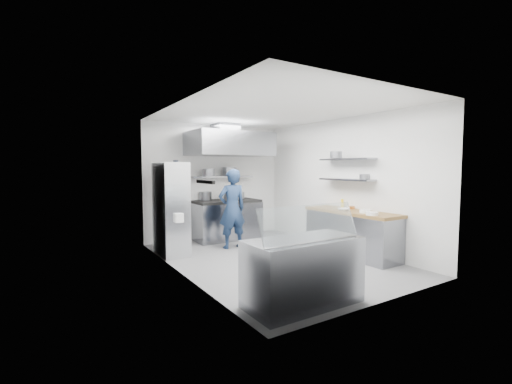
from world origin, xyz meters
TOP-DOWN VIEW (x-y plane):
  - floor at (0.00, 0.00)m, footprint 5.00×5.00m
  - ceiling at (0.00, 0.00)m, footprint 5.00×5.00m
  - wall_back at (0.00, 2.50)m, footprint 3.60×2.80m
  - wall_front at (0.00, -2.50)m, footprint 3.60×2.80m
  - wall_left at (-1.80, 0.00)m, footprint 2.80×5.00m
  - wall_right at (1.80, 0.00)m, footprint 2.80×5.00m
  - gas_range at (0.10, 2.10)m, footprint 1.60×0.80m
  - cooktop at (0.10, 2.10)m, footprint 1.57×0.78m
  - stock_pot_left at (-0.33, 2.40)m, footprint 0.30×0.30m
  - stock_pot_mid at (0.19, 2.03)m, footprint 0.37×0.37m
  - stock_pot_right at (0.57, 2.29)m, footprint 0.25×0.25m
  - over_range_shelf at (0.10, 2.34)m, footprint 1.60×0.30m
  - shelf_pot_a at (-0.33, 2.20)m, footprint 0.29×0.29m
  - shelf_pot_b at (0.26, 2.26)m, footprint 0.33×0.33m
  - extractor_hood at (0.10, 1.93)m, footprint 1.90×1.15m
  - hood_duct at (0.10, 2.15)m, footprint 0.55×0.55m
  - red_firebox at (-1.25, 2.44)m, footprint 0.22×0.10m
  - chef at (-0.23, 1.21)m, footprint 0.65×0.44m
  - wire_rack at (-1.53, 1.37)m, footprint 0.50×0.90m
  - rack_bin_a at (-1.53, 0.92)m, footprint 0.15×0.19m
  - rack_bin_b at (-1.53, 1.33)m, footprint 0.15×0.20m
  - rack_jar at (-1.48, 1.17)m, footprint 0.10×0.10m
  - knife_strip at (-1.78, -0.90)m, footprint 0.04×0.55m
  - prep_counter_base at (1.48, -0.60)m, footprint 0.62×2.00m
  - prep_counter_top at (1.48, -0.60)m, footprint 0.65×2.04m
  - plate_stack_a at (1.27, -1.27)m, footprint 0.21×0.21m
  - plate_stack_b at (1.42, -1.00)m, footprint 0.22×0.22m
  - copper_pan at (1.67, -0.42)m, footprint 0.15×0.15m
  - squeeze_bottle at (1.70, -0.14)m, footprint 0.06×0.06m
  - mixing_bowl at (1.28, -0.58)m, footprint 0.29×0.29m
  - wall_shelf_lower at (1.64, -0.30)m, footprint 0.30×1.30m
  - wall_shelf_upper at (1.64, -0.30)m, footprint 0.30×1.30m
  - shelf_pot_c at (1.76, -0.67)m, footprint 0.20×0.20m
  - shelf_pot_d at (1.49, -0.15)m, footprint 0.25×0.25m
  - display_case at (-0.93, -2.00)m, footprint 1.50×0.70m
  - display_glass at (-0.93, -2.12)m, footprint 1.47×0.19m

SIDE VIEW (x-z plane):
  - floor at x=0.00m, z-range 0.00..0.00m
  - prep_counter_base at x=1.48m, z-range 0.00..0.84m
  - display_case at x=-0.93m, z-range 0.00..0.85m
  - gas_range at x=0.10m, z-range 0.00..0.90m
  - rack_bin_a at x=-1.53m, z-range 0.72..0.88m
  - chef at x=-0.23m, z-range 0.00..1.72m
  - prep_counter_top at x=1.48m, z-range 0.84..0.90m
  - wire_rack at x=-1.53m, z-range 0.00..1.85m
  - mixing_bowl at x=1.28m, z-range 0.90..0.95m
  - cooktop at x=0.10m, z-range 0.90..0.96m
  - plate_stack_a at x=1.27m, z-range 0.90..0.96m
  - plate_stack_b at x=1.42m, z-range 0.90..0.96m
  - copper_pan at x=1.67m, z-range 0.90..0.96m
  - squeeze_bottle at x=1.70m, z-range 0.90..1.08m
  - stock_pot_right at x=0.57m, z-range 0.96..1.12m
  - stock_pot_left at x=-0.33m, z-range 0.96..1.16m
  - display_glass at x=-0.93m, z-range 0.86..1.28m
  - stock_pot_mid at x=0.19m, z-range 0.96..1.20m
  - rack_bin_b at x=-1.53m, z-range 1.21..1.39m
  - wall_back at x=0.00m, z-range 1.39..1.41m
  - wall_front at x=0.00m, z-range 1.39..1.41m
  - wall_left at x=-1.80m, z-range 1.39..1.41m
  - wall_right at x=1.80m, z-range 1.39..1.41m
  - red_firebox at x=-1.25m, z-range 1.29..1.55m
  - wall_shelf_lower at x=1.64m, z-range 1.48..1.52m
  - over_range_shelf at x=0.10m, z-range 1.50..1.54m
  - knife_strip at x=-1.78m, z-range 1.53..1.57m
  - shelf_pot_c at x=1.76m, z-range 1.52..1.62m
  - shelf_pot_a at x=-0.33m, z-range 1.54..1.72m
  - shelf_pot_b at x=0.26m, z-range 1.54..1.76m
  - rack_jar at x=-1.48m, z-range 1.71..1.89m
  - wall_shelf_upper at x=1.64m, z-range 1.90..1.94m
  - shelf_pot_d at x=1.49m, z-range 1.94..2.08m
  - extractor_hood at x=0.10m, z-range 2.02..2.57m
  - hood_duct at x=0.10m, z-range 2.56..2.80m
  - ceiling at x=0.00m, z-range 2.80..2.80m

